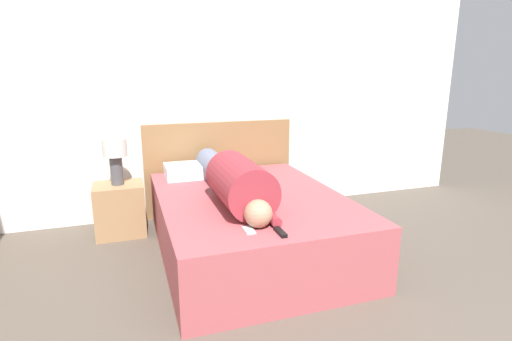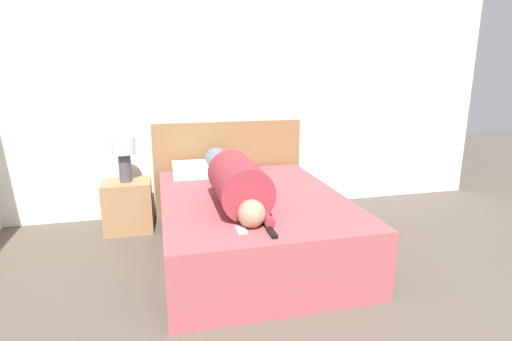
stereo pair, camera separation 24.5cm
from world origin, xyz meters
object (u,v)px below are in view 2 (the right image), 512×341
Objects in this scene: table_lamp at (124,152)px; pillow_near_headboard at (199,169)px; nightstand at (128,206)px; cell_phone at (241,230)px; person_lying at (233,179)px; bed at (252,224)px; tv_remote at (272,233)px.

pillow_near_headboard is (0.70, 0.01, -0.21)m from table_lamp.
pillow_near_headboard is at bearing 0.47° from nightstand.
pillow_near_headboard reaches higher than cell_phone.
table_lamp is 1.21m from person_lying.
cell_phone is at bearing -108.56° from bed.
table_lamp is at bearing 121.86° from tv_remote.
cell_phone is (0.11, -1.49, -0.06)m from pillow_near_headboard.
table_lamp is 0.83× the size of pillow_near_headboard.
pillow_near_headboard is at bearing 0.47° from table_lamp.
pillow_near_headboard is 1.50m from cell_phone.
person_lying is 13.30× the size of cell_phone.
bed is 1.30m from nightstand.
bed is 3.86× the size of pillow_near_headboard.
cell_phone is at bearing -96.84° from person_lying.
bed is at bearing 71.44° from cell_phone.
pillow_near_headboard reaches higher than nightstand.
person_lying reaches higher than cell_phone.
tv_remote is (0.29, -1.60, -0.05)m from pillow_near_headboard.
tv_remote is (0.99, -1.59, -0.26)m from table_lamp.
table_lamp reaches higher than nightstand.
cell_phone is at bearing 148.47° from tv_remote.
nightstand is 0.95× the size of pillow_near_headboard.
tv_remote reaches higher than cell_phone.
person_lying is at bearing -42.06° from table_lamp.
pillow_near_headboard is at bearing 100.33° from tv_remote.
table_lamp is at bearing 90.00° from nightstand.
bed is 1.16× the size of person_lying.
table_lamp is 1.71m from cell_phone.
pillow_near_headboard is at bearing 115.11° from bed.
person_lying is (0.89, -0.81, 0.43)m from nightstand.
nightstand is 3.29× the size of tv_remote.
person_lying reaches higher than tv_remote.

